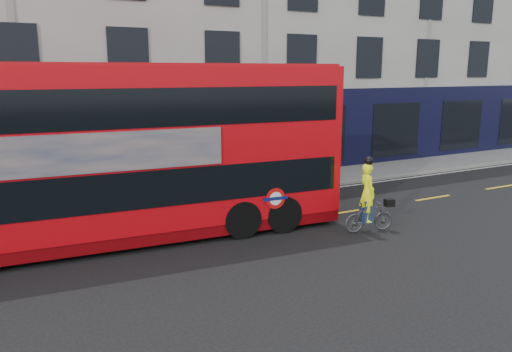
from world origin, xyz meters
TOP-DOWN VIEW (x-y plane):
  - ground at (0.00, 0.00)m, footprint 120.00×120.00m
  - pavement at (0.00, 6.50)m, footprint 60.00×3.00m
  - kerb at (0.00, 5.00)m, footprint 60.00×0.12m
  - building_terrace at (0.00, 12.94)m, footprint 50.00×10.07m
  - road_edge_line at (0.00, 4.70)m, footprint 58.00×0.10m
  - lane_dashes at (0.00, 1.50)m, footprint 58.00×0.12m
  - bus at (-7.50, 2.23)m, footprint 12.71×3.73m
  - cyclist at (-1.04, -0.56)m, footprint 1.65×0.78m

SIDE VIEW (x-z plane):
  - ground at x=0.00m, z-range 0.00..0.00m
  - road_edge_line at x=0.00m, z-range 0.00..0.01m
  - lane_dashes at x=0.00m, z-range 0.00..0.01m
  - pavement at x=0.00m, z-range 0.00..0.12m
  - kerb at x=0.00m, z-range 0.00..0.13m
  - cyclist at x=-1.04m, z-range -0.36..1.99m
  - bus at x=-7.50m, z-range 0.06..5.13m
  - building_terrace at x=0.00m, z-range -0.01..14.99m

